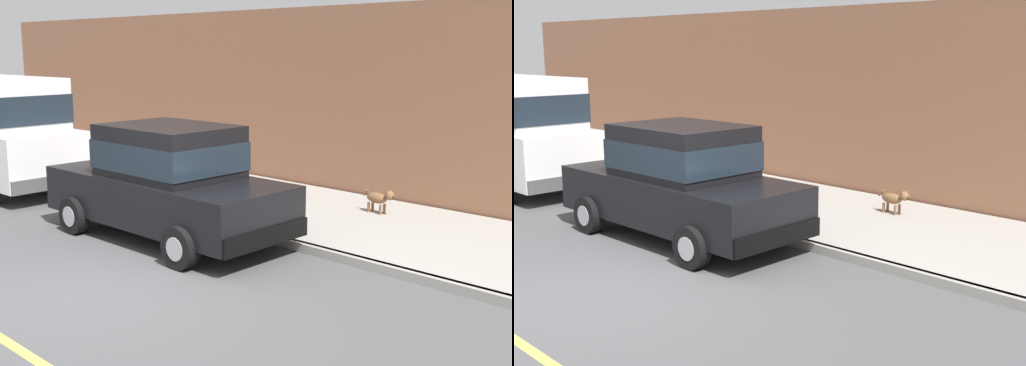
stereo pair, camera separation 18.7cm
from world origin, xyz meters
The scene contains 7 objects.
ground_plane centered at (0.00, 0.00, 0.00)m, with size 80.00×80.00×0.00m, color #4C4C4F.
curb centered at (3.20, 0.00, 0.07)m, with size 0.16×64.00×0.14m, color gray.
sidewalk centered at (5.00, 0.00, 0.07)m, with size 3.60×64.00×0.14m, color #99968E.
car_black_sedan centered at (2.19, 1.34, 0.98)m, with size 2.09×4.62×1.92m.
dog_brown centered at (5.66, -0.51, 0.43)m, with size 0.23×0.76×0.49m.
fire_hydrant centered at (3.65, 3.51, 0.48)m, with size 0.34×0.24×0.72m.
building_facade centered at (7.10, 5.12, 2.01)m, with size 0.50×20.00×4.02m, color #8C5B42.
Camera 2 is at (-4.50, -7.44, 3.14)m, focal length 47.32 mm.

